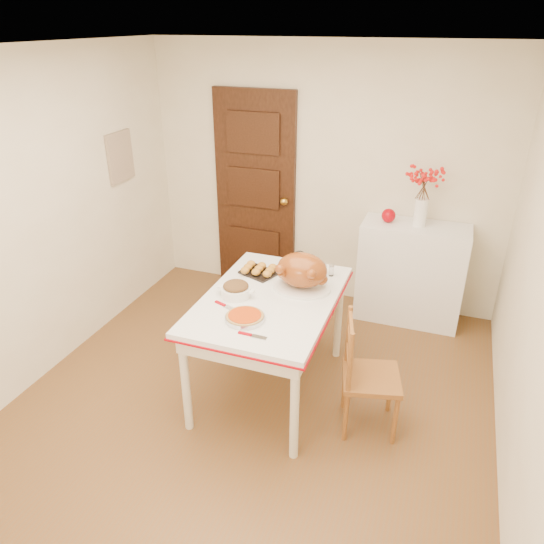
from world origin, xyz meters
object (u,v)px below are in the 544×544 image
at_px(sideboard, 410,273).
at_px(turkey_platter, 302,272).
at_px(kitchen_table, 270,344).
at_px(pumpkin_pie, 245,316).
at_px(chair_oak, 372,375).

bearing_deg(sideboard, turkey_platter, -118.97).
xyz_separation_m(kitchen_table, turkey_platter, (0.18, 0.20, 0.55)).
distance_m(turkey_platter, pumpkin_pie, 0.61).
relative_size(chair_oak, turkey_platter, 1.99).
xyz_separation_m(sideboard, turkey_platter, (-0.70, -1.27, 0.49)).
distance_m(sideboard, kitchen_table, 1.72).
xyz_separation_m(turkey_platter, pumpkin_pie, (-0.23, -0.56, -0.11)).
distance_m(kitchen_table, turkey_platter, 0.62).
bearing_deg(chair_oak, turkey_platter, 46.93).
distance_m(chair_oak, turkey_platter, 0.89).
relative_size(kitchen_table, turkey_platter, 3.12).
bearing_deg(sideboard, chair_oak, -92.83).
bearing_deg(kitchen_table, pumpkin_pie, -97.69).
distance_m(sideboard, chair_oak, 1.62).
distance_m(chair_oak, pumpkin_pie, 0.97).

